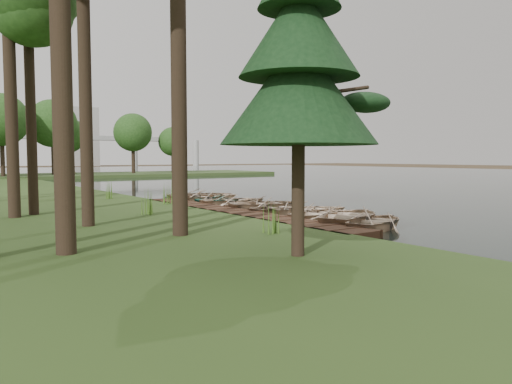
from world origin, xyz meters
TOP-DOWN VIEW (x-y plane):
  - ground at (0.00, 0.00)m, footprint 300.00×300.00m
  - water at (30.00, 20.00)m, footprint 130.00×200.00m
  - boardwalk at (-1.60, 0.00)m, footprint 1.60×16.00m
  - peninsula at (8.00, 50.00)m, footprint 50.00×14.00m
  - far_trees at (4.67, 50.00)m, footprint 45.60×5.60m
  - bridge at (12.31, 120.00)m, footprint 95.90×4.00m
  - building_a at (30.00, 140.00)m, footprint 10.00×8.00m
  - rowboat_0 at (0.71, -6.39)m, footprint 4.13×3.57m
  - rowboat_1 at (0.80, -4.99)m, footprint 4.84×4.28m
  - rowboat_2 at (0.76, -3.35)m, footprint 3.44×2.61m
  - rowboat_3 at (1.28, -1.94)m, footprint 4.17×3.59m
  - rowboat_4 at (0.75, -0.50)m, footprint 3.63×2.82m
  - rowboat_5 at (1.05, 1.00)m, footprint 4.46×3.73m
  - rowboat_6 at (0.72, 1.93)m, footprint 3.69×3.09m
  - rowboat_7 at (0.87, 3.85)m, footprint 4.06×3.27m
  - rowboat_8 at (0.87, 5.10)m, footprint 3.51×2.94m
  - rowboat_9 at (0.85, 6.58)m, footprint 3.87×2.78m
  - rowboat_10 at (0.94, 7.75)m, footprint 4.63×3.85m
  - stored_rowboat at (-5.84, 11.13)m, footprint 3.14×2.42m
  - tree_4 at (-9.29, 3.49)m, footprint 4.20×4.20m
  - pine_tree at (-5.77, -9.65)m, footprint 3.80×3.80m
  - reeds_0 at (-4.21, -6.38)m, footprint 0.60×0.60m
  - reeds_1 at (-5.34, 0.68)m, footprint 0.60×0.60m
  - reeds_2 at (-2.60, 4.51)m, footprint 0.60×0.60m
  - reeds_3 at (-4.07, 9.62)m, footprint 0.60×0.60m

SIDE VIEW (x-z plane):
  - ground at x=0.00m, z-range 0.00..0.00m
  - water at x=30.00m, z-range 0.00..0.05m
  - boardwalk at x=-1.60m, z-range 0.00..0.30m
  - peninsula at x=8.00m, z-range 0.00..0.45m
  - rowboat_8 at x=0.87m, z-range 0.05..0.67m
  - rowboat_6 at x=0.72m, z-range 0.05..0.71m
  - rowboat_2 at x=0.76m, z-range 0.05..0.72m
  - rowboat_4 at x=0.75m, z-range 0.05..0.74m
  - rowboat_0 at x=0.71m, z-range 0.05..0.77m
  - rowboat_3 at x=1.28m, z-range 0.05..0.78m
  - rowboat_7 at x=0.87m, z-range 0.05..0.79m
  - rowboat_5 at x=1.05m, z-range 0.05..0.84m
  - rowboat_9 at x=0.85m, z-range 0.05..0.85m
  - rowboat_10 at x=0.94m, z-range 0.05..0.88m
  - rowboat_1 at x=0.80m, z-range 0.05..0.88m
  - stored_rowboat at x=-5.84m, z-range 0.30..0.90m
  - reeds_0 at x=-4.21m, z-range 0.30..1.31m
  - reeds_1 at x=-5.34m, z-range 0.30..1.36m
  - reeds_2 at x=-2.60m, z-range 0.30..1.40m
  - reeds_3 at x=-4.07m, z-range 0.30..1.40m
  - pine_tree at x=-5.77m, z-range 1.15..8.95m
  - far_trees at x=4.67m, z-range 2.03..10.83m
  - bridge at x=12.31m, z-range 2.78..11.38m
  - tree_4 at x=-9.29m, z-range 3.54..13.78m
  - building_a at x=30.00m, z-range 0.00..18.00m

